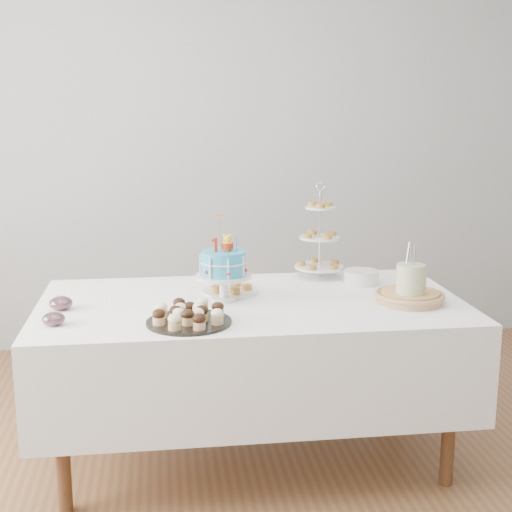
{
  "coord_description": "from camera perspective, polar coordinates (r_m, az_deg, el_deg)",
  "views": [
    {
      "loc": [
        -0.4,
        -2.8,
        1.65
      ],
      "look_at": [
        0.02,
        0.3,
        0.98
      ],
      "focal_mm": 50.0,
      "sensor_mm": 36.0,
      "label": 1
    }
  ],
  "objects": [
    {
      "name": "floor",
      "position": [
        3.28,
        0.34,
        -18.1
      ],
      "size": [
        5.0,
        5.0,
        0.0
      ],
      "primitive_type": "plane",
      "color": "brown",
      "rests_on": "ground"
    },
    {
      "name": "walls",
      "position": [
        2.85,
        0.37,
        6.07
      ],
      "size": [
        5.04,
        4.04,
        2.7
      ],
      "color": "#A5A8AB",
      "rests_on": "floor"
    },
    {
      "name": "table",
      "position": [
        3.32,
        -0.38,
        -7.36
      ],
      "size": [
        1.92,
        1.02,
        0.77
      ],
      "color": "white",
      "rests_on": "floor"
    },
    {
      "name": "birthday_cake",
      "position": [
        3.23,
        -2.6,
        -1.73
      ],
      "size": [
        0.26,
        0.26,
        0.39
      ],
      "rotation": [
        0.0,
        0.0,
        0.11
      ],
      "color": "silver",
      "rests_on": "table"
    },
    {
      "name": "cupcake_tray",
      "position": [
        2.92,
        -5.39,
        -4.66
      ],
      "size": [
        0.35,
        0.35,
        0.08
      ],
      "color": "black",
      "rests_on": "table"
    },
    {
      "name": "pie",
      "position": [
        3.29,
        12.19,
        -3.18
      ],
      "size": [
        0.32,
        0.32,
        0.05
      ],
      "color": "tan",
      "rests_on": "table"
    },
    {
      "name": "tiered_stand",
      "position": [
        3.66,
        5.12,
        1.45
      ],
      "size": [
        0.25,
        0.25,
        0.49
      ],
      "color": "silver",
      "rests_on": "table"
    },
    {
      "name": "plate_stack",
      "position": [
        3.58,
        8.42,
        -1.68
      ],
      "size": [
        0.17,
        0.17,
        0.07
      ],
      "color": "silver",
      "rests_on": "table"
    },
    {
      "name": "pastry_plate",
      "position": [
        3.39,
        -2.06,
        -2.65
      ],
      "size": [
        0.27,
        0.27,
        0.04
      ],
      "color": "silver",
      "rests_on": "table"
    },
    {
      "name": "jam_bowl_a",
      "position": [
        3.01,
        -15.89,
        -4.88
      ],
      "size": [
        0.09,
        0.09,
        0.06
      ],
      "color": "silver",
      "rests_on": "table"
    },
    {
      "name": "jam_bowl_b",
      "position": [
        3.22,
        -15.34,
        -3.67
      ],
      "size": [
        0.1,
        0.1,
        0.06
      ],
      "color": "silver",
      "rests_on": "table"
    },
    {
      "name": "utensil_pitcher",
      "position": [
        3.24,
        12.24,
        -2.1
      ],
      "size": [
        0.13,
        0.12,
        0.28
      ],
      "rotation": [
        0.0,
        0.0,
        -0.32
      ],
      "color": "beige",
      "rests_on": "table"
    }
  ]
}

